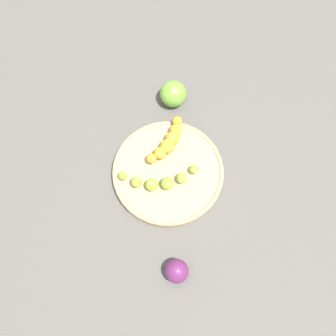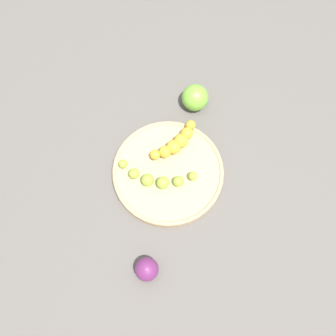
% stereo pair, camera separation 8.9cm
% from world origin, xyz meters
% --- Properties ---
extents(ground_plane, '(2.40, 2.40, 0.00)m').
position_xyz_m(ground_plane, '(0.00, 0.00, 0.00)').
color(ground_plane, '#56514C').
extents(fruit_bowl, '(0.27, 0.27, 0.02)m').
position_xyz_m(fruit_bowl, '(0.00, 0.00, 0.01)').
color(fruit_bowl, tan).
rests_on(fruit_bowl, ground_plane).
extents(banana_spotted, '(0.14, 0.06, 0.04)m').
position_xyz_m(banana_spotted, '(-0.07, -0.02, 0.04)').
color(banana_spotted, gold).
rests_on(banana_spotted, fruit_bowl).
extents(banana_green, '(0.10, 0.17, 0.03)m').
position_xyz_m(banana_green, '(0.04, -0.01, 0.03)').
color(banana_green, '#8CAD38').
rests_on(banana_green, fruit_bowl).
extents(apple_green, '(0.07, 0.07, 0.07)m').
position_xyz_m(apple_green, '(-0.20, -0.05, 0.03)').
color(apple_green, '#72B238').
rests_on(apple_green, ground_plane).
extents(plum_purple, '(0.05, 0.05, 0.05)m').
position_xyz_m(plum_purple, '(0.21, 0.09, 0.03)').
color(plum_purple, '#662659').
rests_on(plum_purple, ground_plane).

